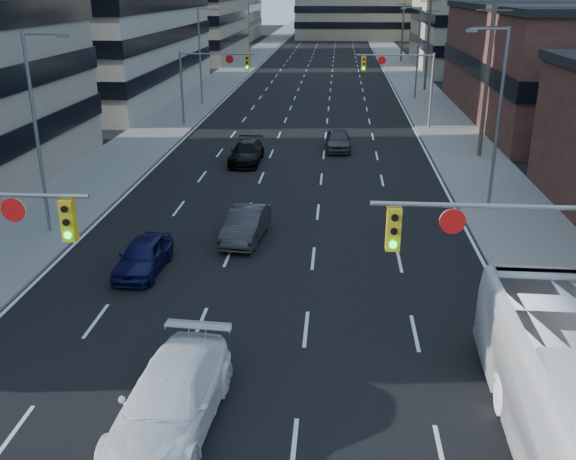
{
  "coord_description": "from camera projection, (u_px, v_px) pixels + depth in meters",
  "views": [
    {
      "loc": [
        2.65,
        -6.85,
        10.68
      ],
      "look_at": [
        0.92,
        15.51,
        2.2
      ],
      "focal_mm": 40.0,
      "sensor_mm": 36.0,
      "label": 1
    }
  ],
  "objects": [
    {
      "name": "streetlight_right_near",
      "position": [
        496.0,
        112.0,
        31.14
      ],
      "size": [
        2.03,
        0.22,
        9.0
      ],
      "color": "slate",
      "rests_on": "ground"
    },
    {
      "name": "signal_far_right",
      "position": [
        403.0,
        75.0,
        50.25
      ],
      "size": [
        6.09,
        0.33,
        6.0
      ],
      "color": "slate",
      "rests_on": "ground"
    },
    {
      "name": "utility_pole_distant",
      "position": [
        403.0,
        23.0,
        96.97
      ],
      "size": [
        2.2,
        0.28,
        11.0
      ],
      "color": "#4C3D2D",
      "rests_on": "ground"
    },
    {
      "name": "streetlight_left_far",
      "position": [
        250.0,
        29.0,
        93.25
      ],
      "size": [
        2.03,
        0.22,
        9.0
      ],
      "color": "slate",
      "rests_on": "ground"
    },
    {
      "name": "sidewalk_right",
      "position": [
        383.0,
        44.0,
        130.75
      ],
      "size": [
        5.0,
        300.0,
        0.15
      ],
      "primitive_type": "cube",
      "color": "slate",
      "rests_on": "ground"
    },
    {
      "name": "office_right_far",
      "position": [
        503.0,
        17.0,
        88.16
      ],
      "size": [
        22.0,
        28.0,
        14.0
      ],
      "primitive_type": "cube",
      "color": "gray",
      "rests_on": "ground"
    },
    {
      "name": "sedan_grey_right",
      "position": [
        338.0,
        140.0,
        44.89
      ],
      "size": [
        1.81,
        4.24,
        1.43
      ],
      "primitive_type": "imported",
      "rotation": [
        0.0,
        0.0,
        0.03
      ],
      "color": "#3A3A3D",
      "rests_on": "ground"
    },
    {
      "name": "white_van",
      "position": [
        171.0,
        399.0,
        16.41
      ],
      "size": [
        2.68,
        5.79,
        1.64
      ],
      "primitive_type": "imported",
      "rotation": [
        0.0,
        0.0,
        -0.07
      ],
      "color": "white",
      "rests_on": "ground"
    },
    {
      "name": "streetlight_left_near",
      "position": [
        39.0,
        126.0,
        27.97
      ],
      "size": [
        2.03,
        0.22,
        9.0
      ],
      "color": "slate",
      "rests_on": "ground"
    },
    {
      "name": "streetlight_left_mid",
      "position": [
        201.0,
        52.0,
        60.61
      ],
      "size": [
        2.03,
        0.22,
        9.0
      ],
      "color": "slate",
      "rests_on": "ground"
    },
    {
      "name": "bg_block_right",
      "position": [
        488.0,
        13.0,
        127.18
      ],
      "size": [
        22.0,
        22.0,
        12.0
      ],
      "primitive_type": "cube",
      "color": "gray",
      "rests_on": "ground"
    },
    {
      "name": "office_left_far",
      "position": [
        173.0,
        6.0,
        102.52
      ],
      "size": [
        20.0,
        30.0,
        16.0
      ],
      "primitive_type": "cube",
      "color": "gray",
      "rests_on": "ground"
    },
    {
      "name": "signal_near_right",
      "position": [
        529.0,
        264.0,
        15.75
      ],
      "size": [
        6.59,
        0.33,
        6.0
      ],
      "color": "slate",
      "rests_on": "ground"
    },
    {
      "name": "sidewalk_left",
      "position": [
        271.0,
        43.0,
        132.4
      ],
      "size": [
        5.0,
        300.0,
        0.15
      ],
      "primitive_type": "cube",
      "color": "slate",
      "rests_on": "ground"
    },
    {
      "name": "road_surface",
      "position": [
        326.0,
        44.0,
        131.6
      ],
      "size": [
        18.0,
        300.0,
        0.02
      ],
      "primitive_type": "cube",
      "color": "black",
      "rests_on": "ground"
    },
    {
      "name": "utility_pole_midblock",
      "position": [
        428.0,
        37.0,
        68.99
      ],
      "size": [
        2.2,
        0.28,
        11.0
      ],
      "color": "#4C3D2D",
      "rests_on": "ground"
    },
    {
      "name": "sedan_blue",
      "position": [
        143.0,
        256.0,
        25.57
      ],
      "size": [
        1.77,
        4.06,
        1.36
      ],
      "primitive_type": "imported",
      "rotation": [
        0.0,
        0.0,
        -0.04
      ],
      "color": "#0E1039",
      "rests_on": "ground"
    },
    {
      "name": "streetlight_right_far",
      "position": [
        416.0,
        48.0,
        63.79
      ],
      "size": [
        2.03,
        0.22,
        9.0
      ],
      "color": "slate",
      "rests_on": "ground"
    },
    {
      "name": "utility_pole_block",
      "position": [
        488.0,
        70.0,
        41.01
      ],
      "size": [
        2.2,
        0.28,
        11.0
      ],
      "color": "#4C3D2D",
      "rests_on": "ground"
    },
    {
      "name": "signal_far_left",
      "position": [
        209.0,
        73.0,
        51.35
      ],
      "size": [
        6.09,
        0.33,
        6.0
      ],
      "color": "slate",
      "rests_on": "ground"
    },
    {
      "name": "sedan_black_far",
      "position": [
        246.0,
        152.0,
        41.59
      ],
      "size": [
        2.0,
        4.77,
        1.37
      ],
      "primitive_type": "imported",
      "rotation": [
        0.0,
        0.0,
        -0.02
      ],
      "color": "black",
      "rests_on": "ground"
    },
    {
      "name": "sedan_grey_center",
      "position": [
        246.0,
        225.0,
        28.83
      ],
      "size": [
        1.91,
        4.45,
        1.42
      ],
      "primitive_type": "imported",
      "rotation": [
        0.0,
        0.0,
        -0.1
      ],
      "color": "#2B2B2D",
      "rests_on": "ground"
    }
  ]
}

